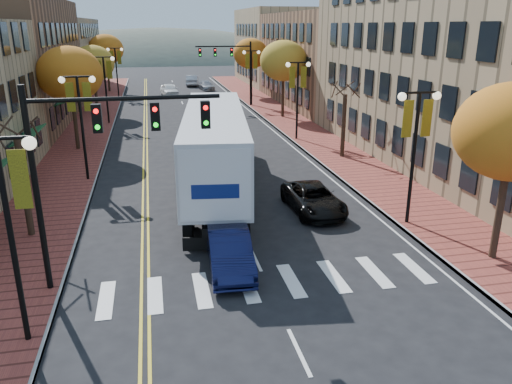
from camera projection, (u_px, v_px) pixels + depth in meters
ground at (281, 314)px, 15.82m from camera, size 200.00×200.00×0.00m
sidewalk_left at (90, 127)px, 44.20m from camera, size 4.00×85.00×0.15m
sidewalk_right at (286, 120)px, 47.70m from camera, size 4.00×85.00×0.15m
building_left_far at (47, 55)px, 67.59m from camera, size 12.00×26.00×9.50m
building_right_near at (500, 45)px, 31.88m from camera, size 15.00×28.00×15.00m
building_right_mid at (346, 59)px, 56.80m from camera, size 15.00×24.00×10.00m
building_right_far at (293, 47)px, 77.05m from camera, size 15.00×20.00×11.00m
tree_left_a at (25, 188)px, 20.77m from camera, size 0.28×0.28×4.20m
tree_left_b at (70, 74)px, 34.60m from camera, size 4.48×4.48×7.21m
tree_left_c at (93, 63)px, 49.57m from camera, size 4.16×4.16×6.69m
tree_left_d at (106, 49)px, 66.09m from camera, size 4.61×4.61×7.42m
tree_right_b at (344, 126)px, 33.56m from camera, size 0.28×0.28×4.20m
tree_right_c at (283, 61)px, 47.38m from camera, size 4.48×4.48×7.21m
tree_right_d at (251, 54)px, 62.28m from camera, size 4.35×4.35×7.00m
lamp_left_a at (5, 203)px, 12.99m from camera, size 1.96×0.36×6.05m
lamp_left_b at (80, 108)px, 27.84m from camera, size 1.96×0.36×6.05m
lamp_left_c at (105, 77)px, 44.54m from camera, size 1.96×0.36×6.05m
lamp_left_d at (116, 63)px, 61.23m from camera, size 1.96×0.36×6.05m
lamp_right_a at (416, 133)px, 21.48m from camera, size 1.96×0.36×6.05m
lamp_right_b at (298, 85)px, 38.18m from camera, size 1.96×0.36×6.05m
lamp_right_c at (251, 67)px, 54.88m from camera, size 1.96×0.36×6.05m
traffic_mast_near at (94, 149)px, 15.97m from camera, size 6.10×0.35×7.00m
traffic_mast_far at (233, 61)px, 54.28m from camera, size 6.10×0.34×7.00m
semi_truck at (215, 141)px, 27.27m from camera, size 5.17×18.38×4.54m
navy_sedan at (230, 251)px, 18.53m from camera, size 1.79×4.49×1.45m
black_suv at (313, 199)px, 24.28m from camera, size 2.34×4.81×1.32m
car_far_white at (169, 90)px, 63.89m from camera, size 2.44×4.76×1.55m
car_far_silver at (206, 86)px, 70.01m from camera, size 2.11×4.28×1.20m
car_far_oncoming at (192, 80)px, 74.62m from camera, size 2.30×4.98×1.58m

